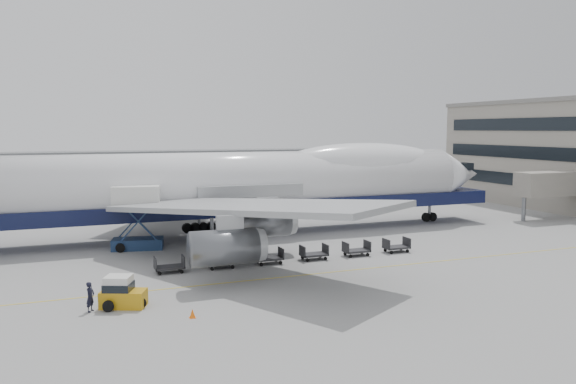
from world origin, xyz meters
name	(u,v)px	position (x,y,z in m)	size (l,w,h in m)	color
ground	(270,259)	(0.00, 0.00, 0.00)	(260.00, 260.00, 0.00)	gray
apron_line	(296,276)	(0.00, -6.00, 0.01)	(60.00, 0.15, 0.01)	gold
hangar	(103,169)	(-10.00, 70.00, 3.50)	(110.00, 8.00, 7.00)	slate
airliner	(238,183)	(0.64, 12.00, 5.62)	(67.00, 55.30, 19.98)	white
catering_truck	(137,213)	(-10.31, 8.52, 3.43)	(5.03, 3.90, 6.03)	navy
baggage_tug	(122,293)	(-13.24, -9.05, 0.90)	(3.12, 2.44, 2.02)	#C18C12
ground_worker	(90,297)	(-15.13, -9.30, 0.94)	(0.69, 0.45, 1.88)	black
traffic_cone	(192,314)	(-9.46, -12.76, 0.26)	(0.37, 0.37, 0.55)	orange
dolly_0	(169,266)	(-8.98, -1.50, 0.53)	(2.30, 1.35, 1.30)	#2D2D30
dolly_1	(221,262)	(-4.82, -1.50, 0.53)	(2.30, 1.35, 1.30)	#2D2D30
dolly_2	(269,258)	(-0.66, -1.50, 0.53)	(2.30, 1.35, 1.30)	#2D2D30
dolly_3	(314,254)	(3.51, -1.50, 0.53)	(2.30, 1.35, 1.30)	#2D2D30
dolly_4	(356,250)	(7.67, -1.50, 0.53)	(2.30, 1.35, 1.30)	#2D2D30
dolly_5	(396,246)	(11.83, -1.50, 0.53)	(2.30, 1.35, 1.30)	#2D2D30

